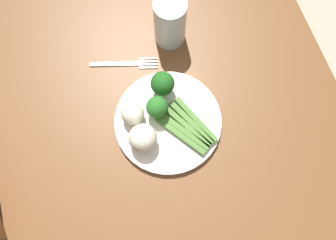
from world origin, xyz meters
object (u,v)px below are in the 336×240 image
object	(u,v)px
cauliflower_near_center	(133,114)
water_glass	(170,22)
asparagus_bundle	(188,127)
cauliflower_front	(143,138)
fork	(125,64)
dining_table	(180,160)
broccoli_left	(157,107)
broccoli_right	(164,83)
plate	(168,122)

from	to	relation	value
cauliflower_near_center	water_glass	xyz separation A→B (m)	(-0.18, 0.14, 0.02)
asparagus_bundle	water_glass	xyz separation A→B (m)	(-0.24, 0.03, 0.04)
cauliflower_front	water_glass	distance (m)	0.28
cauliflower_front	fork	xyz separation A→B (m)	(-0.20, 0.01, -0.04)
cauliflower_near_center	fork	bearing A→B (deg)	173.99
dining_table	asparagus_bundle	size ratio (longest dim) A/B	8.83
broccoli_left	fork	xyz separation A→B (m)	(-0.15, -0.04, -0.05)
broccoli_right	water_glass	xyz separation A→B (m)	(-0.14, 0.06, 0.01)
asparagus_bundle	broccoli_right	world-z (taller)	broccoli_right
asparagus_bundle	cauliflower_front	world-z (taller)	cauliflower_front
broccoli_right	water_glass	distance (m)	0.15
asparagus_bundle	water_glass	size ratio (longest dim) A/B	1.13
cauliflower_front	cauliflower_near_center	bearing A→B (deg)	-173.59
fork	water_glass	world-z (taller)	water_glass
plate	broccoli_left	xyz separation A→B (m)	(-0.03, -0.02, 0.04)
asparagus_bundle	cauliflower_near_center	distance (m)	0.13
cauliflower_front	asparagus_bundle	bearing A→B (deg)	90.52
broccoli_left	cauliflower_front	xyz separation A→B (m)	(0.06, -0.05, -0.00)
water_glass	dining_table	bearing A→B (deg)	-11.73
broccoli_right	fork	size ratio (longest dim) A/B	0.40
asparagus_bundle	cauliflower_front	distance (m)	0.10
broccoli_right	water_glass	size ratio (longest dim) A/B	0.52
asparagus_bundle	broccoli_right	xyz separation A→B (m)	(-0.10, -0.02, 0.03)
cauliflower_front	broccoli_left	bearing A→B (deg)	139.41
dining_table	broccoli_right	world-z (taller)	broccoli_right
cauliflower_near_center	fork	distance (m)	0.15
asparagus_bundle	fork	world-z (taller)	asparagus_bundle
broccoli_left	cauliflower_front	distance (m)	0.07
dining_table	cauliflower_near_center	distance (m)	0.20
fork	water_glass	size ratio (longest dim) A/B	1.29
plate	cauliflower_front	distance (m)	0.08
broccoli_left	water_glass	size ratio (longest dim) A/B	0.47
fork	broccoli_right	bearing A→B (deg)	-39.42
broccoli_right	water_glass	world-z (taller)	water_glass
plate	cauliflower_front	world-z (taller)	cauliflower_front
fork	cauliflower_near_center	bearing A→B (deg)	-80.52
plate	water_glass	bearing A→B (deg)	161.90
broccoli_right	cauliflower_front	distance (m)	0.13
cauliflower_front	cauliflower_near_center	distance (m)	0.06
cauliflower_near_center	water_glass	world-z (taller)	water_glass
plate	cauliflower_near_center	distance (m)	0.08
cauliflower_front	water_glass	world-z (taller)	water_glass
water_glass	broccoli_left	bearing A→B (deg)	-24.80
cauliflower_front	water_glass	bearing A→B (deg)	151.05
cauliflower_near_center	water_glass	distance (m)	0.23
asparagus_bundle	water_glass	distance (m)	0.25
asparagus_bundle	water_glass	bearing A→B (deg)	-39.13
fork	broccoli_left	bearing A→B (deg)	-59.24
asparagus_bundle	fork	xyz separation A→B (m)	(-0.20, -0.09, -0.02)
asparagus_bundle	cauliflower_front	xyz separation A→B (m)	(0.00, -0.10, 0.02)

